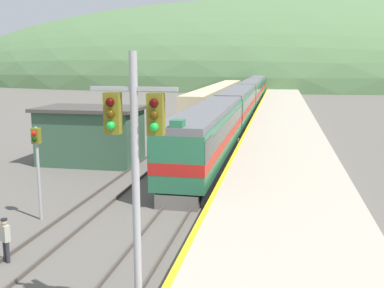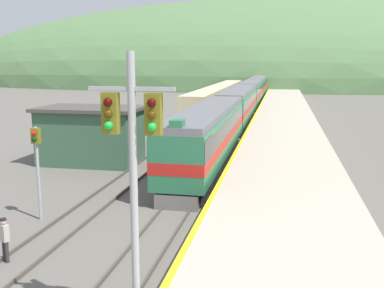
{
  "view_description": "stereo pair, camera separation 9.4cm",
  "coord_description": "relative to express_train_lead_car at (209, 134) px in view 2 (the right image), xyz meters",
  "views": [
    {
      "loc": [
        4.9,
        -4.27,
        7.3
      ],
      "look_at": [
        -0.21,
        21.61,
        2.44
      ],
      "focal_mm": 42.0,
      "sensor_mm": 36.0,
      "label": 1
    },
    {
      "loc": [
        4.99,
        -4.25,
        7.3
      ],
      "look_at": [
        -0.21,
        21.61,
        2.44
      ],
      "focal_mm": 42.0,
      "sensor_mm": 36.0,
      "label": 2
    }
  ],
  "objects": [
    {
      "name": "track_main",
      "position": [
        0.0,
        43.48,
        -2.19
      ],
      "size": [
        1.52,
        180.0,
        0.16
      ],
      "color": "#4C443D",
      "rests_on": "ground"
    },
    {
      "name": "track_siding",
      "position": [
        -4.3,
        43.48,
        -2.19
      ],
      "size": [
        1.52,
        180.0,
        0.16
      ],
      "color": "#4C443D",
      "rests_on": "ground"
    },
    {
      "name": "platform",
      "position": [
        5.28,
        23.48,
        -1.73
      ],
      "size": [
        6.93,
        140.0,
        1.09
      ],
      "color": "#B2A893",
      "rests_on": "ground"
    },
    {
      "name": "distant_hills",
      "position": [
        0.0,
        126.14,
        -2.27
      ],
      "size": [
        235.88,
        106.15,
        54.89
      ],
      "color": "#517547",
      "rests_on": "ground"
    },
    {
      "name": "station_shed",
      "position": [
        -8.48,
        -0.78,
        -0.2
      ],
      "size": [
        7.35,
        4.63,
        4.1
      ],
      "color": "#385B42",
      "rests_on": "ground"
    },
    {
      "name": "express_train_lead_car",
      "position": [
        0.0,
        0.0,
        0.0
      ],
      "size": [
        2.89,
        20.62,
        4.51
      ],
      "color": "black",
      "rests_on": "ground"
    },
    {
      "name": "carriage_second",
      "position": [
        0.0,
        22.25,
        -0.01
      ],
      "size": [
        2.88,
        21.65,
        4.15
      ],
      "color": "black",
      "rests_on": "ground"
    },
    {
      "name": "carriage_third",
      "position": [
        0.0,
        44.78,
        -0.01
      ],
      "size": [
        2.88,
        21.65,
        4.15
      ],
      "color": "black",
      "rests_on": "ground"
    },
    {
      "name": "carriage_fourth",
      "position": [
        0.0,
        67.32,
        -0.01
      ],
      "size": [
        2.88,
        21.65,
        4.15
      ],
      "color": "black",
      "rests_on": "ground"
    },
    {
      "name": "siding_train",
      "position": [
        -4.3,
        35.93,
        -0.35
      ],
      "size": [
        2.9,
        42.26,
        3.72
      ],
      "color": "black",
      "rests_on": "ground"
    },
    {
      "name": "signal_mast_main",
      "position": [
        1.4,
        -20.38,
        2.69
      ],
      "size": [
        2.2,
        0.42,
        7.55
      ],
      "color": "#9E9EA3",
      "rests_on": "ground"
    },
    {
      "name": "signal_post_siding",
      "position": [
        -5.93,
        -12.5,
        0.86
      ],
      "size": [
        0.36,
        0.42,
        4.39
      ],
      "color": "#9E9EA3",
      "rests_on": "ground"
    },
    {
      "name": "track_worker",
      "position": [
        -4.82,
        -16.89,
        -1.31
      ],
      "size": [
        0.42,
        0.36,
        1.69
      ],
      "color": "#2D2D33",
      "rests_on": "ground"
    }
  ]
}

